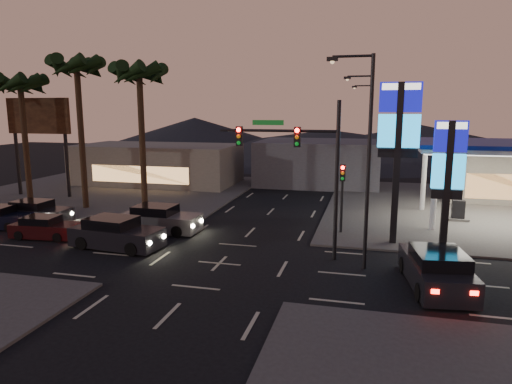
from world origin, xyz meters
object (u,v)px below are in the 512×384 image
(traffic_signal_mast, at_px, (302,157))
(car_lane_a_front, at_px, (116,234))
(car_lane_a_mid, at_px, (45,228))
(suv_station, at_px, (436,270))
(pylon_sign_tall, at_px, (399,131))
(car_lane_b_front, at_px, (159,219))
(pylon_sign_short, at_px, (449,166))
(car_lane_b_mid, at_px, (36,212))

(traffic_signal_mast, relative_size, car_lane_a_front, 1.50)
(traffic_signal_mast, distance_m, car_lane_a_front, 11.11)
(traffic_signal_mast, height_order, car_lane_a_mid, traffic_signal_mast)
(car_lane_a_front, relative_size, suv_station, 0.99)
(pylon_sign_tall, xyz_separation_m, car_lane_a_front, (-14.89, -4.33, -5.61))
(car_lane_b_front, bearing_deg, traffic_signal_mast, -17.03)
(pylon_sign_short, distance_m, car_lane_a_front, 18.13)
(pylon_sign_tall, height_order, suv_station, pylon_sign_tall)
(pylon_sign_tall, height_order, pylon_sign_short, pylon_sign_tall)
(traffic_signal_mast, height_order, car_lane_b_mid, traffic_signal_mast)
(pylon_sign_tall, bearing_deg, car_lane_b_front, -177.35)
(pylon_sign_short, height_order, car_lane_a_mid, pylon_sign_short)
(pylon_sign_short, xyz_separation_m, suv_station, (-0.99, -5.19, -3.86))
(car_lane_b_front, distance_m, car_lane_b_mid, 9.08)
(pylon_sign_tall, bearing_deg, car_lane_a_mid, -169.77)
(pylon_sign_tall, bearing_deg, traffic_signal_mast, -143.48)
(car_lane_a_front, relative_size, car_lane_a_mid, 1.30)
(car_lane_b_front, bearing_deg, car_lane_a_front, -102.52)
(car_lane_a_mid, bearing_deg, car_lane_b_front, 26.35)
(pylon_sign_short, xyz_separation_m, traffic_signal_mast, (-7.24, -2.51, 0.57))
(pylon_sign_tall, relative_size, pylon_sign_short, 1.29)
(pylon_sign_tall, xyz_separation_m, traffic_signal_mast, (-4.74, -3.51, -1.17))
(pylon_sign_short, relative_size, suv_station, 1.30)
(car_lane_a_mid, bearing_deg, traffic_signal_mast, 0.41)
(traffic_signal_mast, relative_size, car_lane_b_front, 1.56)
(pylon_sign_short, distance_m, car_lane_b_front, 17.03)
(car_lane_a_front, height_order, car_lane_b_front, car_lane_a_front)
(pylon_sign_tall, height_order, car_lane_a_front, pylon_sign_tall)
(car_lane_b_front, relative_size, car_lane_b_mid, 1.10)
(suv_station, bearing_deg, car_lane_b_mid, 167.31)
(suv_station, bearing_deg, pylon_sign_short, 79.21)
(pylon_sign_tall, height_order, car_lane_b_mid, pylon_sign_tall)
(pylon_sign_tall, xyz_separation_m, car_lane_a_mid, (-20.07, -3.62, -5.79))
(pylon_sign_short, distance_m, car_lane_b_mid, 25.96)
(pylon_sign_tall, bearing_deg, car_lane_b_mid, -178.44)
(pylon_sign_tall, distance_m, car_lane_b_front, 15.17)
(traffic_signal_mast, bearing_deg, car_lane_b_front, 162.97)
(traffic_signal_mast, bearing_deg, car_lane_a_front, -175.37)
(car_lane_a_front, distance_m, suv_station, 16.51)
(pylon_sign_tall, xyz_separation_m, suv_station, (1.51, -6.19, -5.59))
(car_lane_b_mid, bearing_deg, pylon_sign_tall, 1.56)
(pylon_sign_short, height_order, car_lane_b_front, pylon_sign_short)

